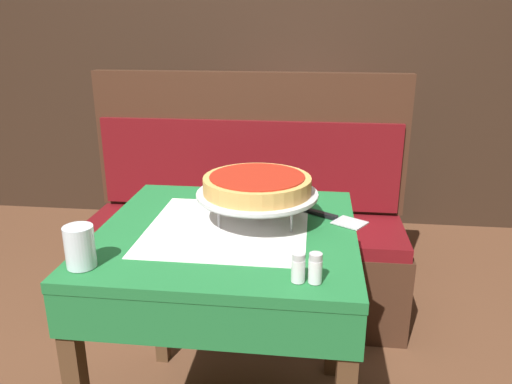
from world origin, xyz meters
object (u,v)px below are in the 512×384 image
Objects in this scene: pizza_pan_stand at (257,195)px; pizza_server at (328,216)px; water_glass_near at (80,247)px; pepper_shaker at (315,268)px; dining_table_rear at (290,146)px; deep_dish_pizza at (257,184)px; booth_bench at (245,245)px; dining_table_front at (228,258)px; condiment_caddy at (274,121)px; napkin_holder at (285,181)px; salt_shaker at (298,268)px.

pizza_server is at bearing 16.82° from pizza_pan_stand.
water_glass_near is 0.59m from pepper_shaker.
deep_dish_pizza reaches higher than dining_table_rear.
booth_bench is 4.06× the size of pizza_pan_stand.
dining_table_front is 1.59m from condiment_caddy.
deep_dish_pizza is at bearing -103.03° from napkin_holder.
pepper_shaker is at bearing -73.51° from booth_bench.
napkin_holder is (0.15, 0.34, 0.15)m from dining_table_front.
deep_dish_pizza reaches higher than water_glass_near.
deep_dish_pizza is 3.29× the size of napkin_holder.
deep_dish_pizza is 2.17× the size of condiment_caddy.
pizza_pan_stand is at bearing -90.98° from dining_table_rear.
salt_shaker is at bearing -68.64° from deep_dish_pizza.
pepper_shaker reaches higher than dining_table_rear.
salt_shaker is (0.29, -1.12, 0.47)m from booth_bench.
pepper_shaker is (0.27, -0.31, 0.14)m from dining_table_front.
deep_dish_pizza is (-0.03, -1.48, 0.23)m from dining_table_rear.
salt_shaker is 0.04m from pepper_shaker.
salt_shaker is (0.14, -0.36, -0.05)m from pizza_pan_stand.
dining_table_front is 1.54m from dining_table_rear.
napkin_holder is (-0.15, 0.22, 0.04)m from pizza_server.
salt_shaker is 0.73× the size of napkin_holder.
napkin_holder is at bearing 76.97° from deep_dish_pizza.
salt_shaker reaches higher than pizza_server.
pizza_pan_stand is at bearing -103.03° from napkin_holder.
dining_table_rear is at bearing 97.74° from pizza_server.
water_glass_near reaches higher than dining_table_front.
dining_table_front is 7.11× the size of water_glass_near.
dining_table_rear is 5.29× the size of condiment_caddy.
condiment_caddy is at bearing 96.60° from salt_shaker.
condiment_caddy is (-0.08, 1.52, -0.05)m from pizza_pan_stand.
pizza_server reaches higher than dining_table_front.
pizza_server is (0.22, 0.07, -0.08)m from pizza_pan_stand.
water_glass_near is (-0.41, -0.35, -0.03)m from pizza_pan_stand.
pizza_server is (0.30, 0.12, 0.11)m from dining_table_front.
booth_bench is at bearing 104.57° from salt_shaker.
napkin_holder is (-0.12, 0.65, 0.01)m from pepper_shaker.
water_glass_near is at bearing -139.54° from deep_dish_pizza.
pizza_server is 0.27m from napkin_holder.
booth_bench is at bearing 101.16° from deep_dish_pizza.
pizza_pan_stand is 1.47× the size of pizza_server.
napkin_holder is at bearing -83.39° from condiment_caddy.
pizza_server is at bearing 85.07° from pepper_shaker.
dining_table_front is 7.73× the size of napkin_holder.
deep_dish_pizza is (0.15, -0.76, 0.56)m from booth_bench.
pizza_pan_stand is 4.96× the size of pepper_shaker.
pizza_server is at bearing 33.47° from water_glass_near.
water_glass_near is 1.45× the size of pepper_shaker.
salt_shaker is at bearing -86.42° from dining_table_rear.
water_glass_near is (-0.63, -0.41, 0.05)m from pizza_server.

